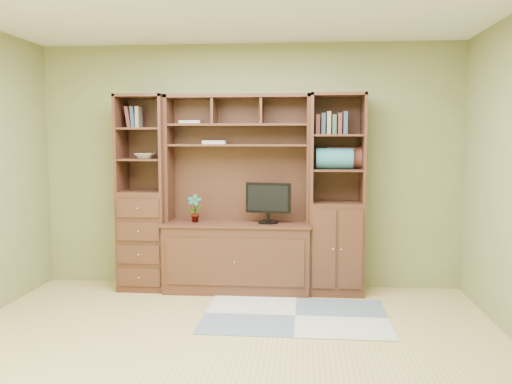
# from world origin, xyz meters

# --- Properties ---
(room) EXTENTS (4.60, 4.10, 2.64)m
(room) POSITION_xyz_m (0.00, 0.00, 1.30)
(room) COLOR tan
(room) RESTS_ON ground
(center_hutch) EXTENTS (1.54, 0.53, 2.05)m
(center_hutch) POSITION_xyz_m (-0.10, 1.73, 1.02)
(center_hutch) COLOR #432317
(center_hutch) RESTS_ON ground
(left_tower) EXTENTS (0.50, 0.45, 2.05)m
(left_tower) POSITION_xyz_m (-1.10, 1.77, 1.02)
(left_tower) COLOR #432317
(left_tower) RESTS_ON ground
(right_tower) EXTENTS (0.55, 0.45, 2.05)m
(right_tower) POSITION_xyz_m (0.93, 1.77, 1.02)
(right_tower) COLOR #432317
(right_tower) RESTS_ON ground
(rug) EXTENTS (1.65, 1.11, 0.01)m
(rug) POSITION_xyz_m (0.52, 0.95, 0.01)
(rug) COLOR #949A99
(rug) RESTS_ON ground
(monitor) EXTENTS (0.50, 0.28, 0.57)m
(monitor) POSITION_xyz_m (0.23, 1.70, 1.02)
(monitor) COLOR black
(monitor) RESTS_ON center_hutch
(orchid) EXTENTS (0.15, 0.10, 0.29)m
(orchid) POSITION_xyz_m (-0.54, 1.70, 0.88)
(orchid) COLOR #984233
(orchid) RESTS_ON center_hutch
(magazines) EXTENTS (0.24, 0.17, 0.04)m
(magazines) POSITION_xyz_m (-0.34, 1.82, 1.56)
(magazines) COLOR #B5A89A
(magazines) RESTS_ON center_hutch
(bowl) EXTENTS (0.22, 0.22, 0.05)m
(bowl) POSITION_xyz_m (-1.08, 1.77, 1.42)
(bowl) COLOR beige
(bowl) RESTS_ON left_tower
(blanket_teal) EXTENTS (0.37, 0.21, 0.21)m
(blanket_teal) POSITION_xyz_m (0.90, 1.73, 1.40)
(blanket_teal) COLOR #2B6572
(blanket_teal) RESTS_ON right_tower
(blanket_red) EXTENTS (0.40, 0.22, 0.22)m
(blanket_red) POSITION_xyz_m (1.03, 1.85, 1.40)
(blanket_red) COLOR brown
(blanket_red) RESTS_ON right_tower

